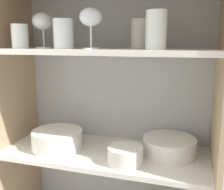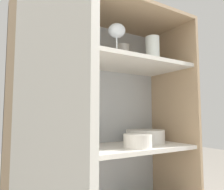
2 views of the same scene
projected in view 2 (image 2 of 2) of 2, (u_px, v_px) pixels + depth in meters
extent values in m
cube|color=#B2B7BC|center=(92.00, 135.00, 1.21)|extent=(0.90, 0.02, 1.26)
cube|color=tan|center=(9.00, 144.00, 0.83)|extent=(0.02, 0.38, 1.26)
cube|color=tan|center=(173.00, 134.00, 1.28)|extent=(0.02, 0.38, 1.26)
cube|color=tan|center=(109.00, 12.00, 1.12)|extent=(0.90, 0.38, 0.02)
cube|color=silver|center=(109.00, 149.00, 1.05)|extent=(0.86, 0.34, 0.02)
cube|color=silver|center=(109.00, 61.00, 1.09)|extent=(0.86, 0.34, 0.02)
cube|color=silver|center=(39.00, 165.00, 0.49)|extent=(0.07, 0.45, 1.26)
cylinder|color=white|center=(123.00, 55.00, 1.22)|extent=(0.08, 0.08, 0.11)
cylinder|color=white|center=(47.00, 32.00, 0.86)|extent=(0.07, 0.07, 0.10)
cylinder|color=white|center=(153.00, 49.00, 1.14)|extent=(0.07, 0.07, 0.13)
cylinder|color=white|center=(92.00, 39.00, 0.96)|extent=(0.08, 0.08, 0.11)
cylinder|color=white|center=(117.00, 54.00, 1.00)|extent=(0.06, 0.06, 0.01)
cylinder|color=white|center=(117.00, 45.00, 1.00)|extent=(0.01, 0.01, 0.07)
ellipsoid|color=white|center=(117.00, 31.00, 1.01)|extent=(0.08, 0.08, 0.07)
cylinder|color=white|center=(60.00, 50.00, 0.94)|extent=(0.07, 0.07, 0.01)
cylinder|color=white|center=(60.00, 42.00, 0.95)|extent=(0.01, 0.01, 0.07)
ellipsoid|color=white|center=(60.00, 26.00, 0.95)|extent=(0.09, 0.09, 0.07)
cylinder|color=white|center=(145.00, 142.00, 1.23)|extent=(0.22, 0.22, 0.01)
cylinder|color=white|center=(145.00, 140.00, 1.23)|extent=(0.22, 0.22, 0.01)
cylinder|color=white|center=(145.00, 139.00, 1.23)|extent=(0.22, 0.22, 0.01)
cylinder|color=white|center=(145.00, 137.00, 1.23)|extent=(0.22, 0.22, 0.01)
cylinder|color=white|center=(145.00, 135.00, 1.23)|extent=(0.22, 0.22, 0.01)
cylinder|color=white|center=(145.00, 134.00, 1.23)|extent=(0.22, 0.22, 0.01)
cylinder|color=white|center=(145.00, 132.00, 1.23)|extent=(0.22, 0.22, 0.01)
cylinder|color=white|center=(145.00, 131.00, 1.23)|extent=(0.22, 0.22, 0.01)
cylinder|color=silver|center=(70.00, 142.00, 0.92)|extent=(0.22, 0.22, 0.08)
torus|color=silver|center=(70.00, 133.00, 0.93)|extent=(0.21, 0.21, 0.01)
cylinder|color=silver|center=(138.00, 141.00, 1.04)|extent=(0.14, 0.14, 0.06)
torus|color=silver|center=(138.00, 135.00, 1.04)|extent=(0.14, 0.14, 0.01)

